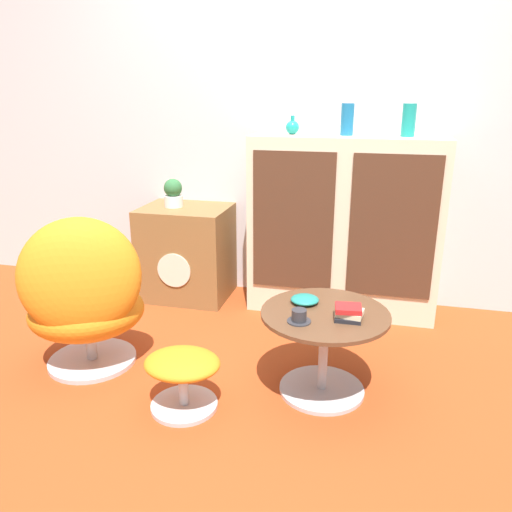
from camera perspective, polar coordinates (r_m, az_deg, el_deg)
name	(u,v)px	position (r m, az deg, el deg)	size (l,w,h in m)	color
ground_plane	(230,414)	(2.36, -2.97, -17.56)	(12.00, 12.00, 0.00)	#9E3D19
wall_back	(294,104)	(3.39, 4.39, 16.90)	(6.40, 0.06, 2.60)	silver
sideboard	(344,226)	(3.23, 9.97, 3.40)	(1.18, 0.39, 1.13)	beige
tv_console	(187,252)	(3.49, -7.91, 0.43)	(0.59, 0.48, 0.64)	brown
egg_chair	(84,296)	(2.66, -19.06, -4.40)	(0.76, 0.74, 0.84)	#B7B7BC
ottoman	(183,371)	(2.32, -8.36, -12.83)	(0.35, 0.31, 0.27)	#B7B7BC
coffee_table	(324,341)	(2.39, 7.76, -9.65)	(0.59, 0.59, 0.42)	#B7B7BC
vase_leftmost	(292,127)	(3.18, 4.19, 14.48)	(0.08, 0.08, 0.11)	teal
vase_inner_left	(347,119)	(3.13, 10.39, 15.10)	(0.08, 0.08, 0.19)	#196699
vase_inner_right	(409,120)	(3.13, 17.06, 14.62)	(0.08, 0.08, 0.19)	teal
potted_plant	(173,193)	(3.42, -9.44, 7.11)	(0.12, 0.12, 0.19)	silver
teacup	(299,317)	(2.21, 4.94, -6.95)	(0.11, 0.11, 0.06)	#2D2D33
book_stack	(349,313)	(2.26, 10.56, -6.39)	(0.13, 0.12, 0.06)	black
bowl	(305,300)	(2.40, 5.60, -4.97)	(0.13, 0.13, 0.04)	#1E7A70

